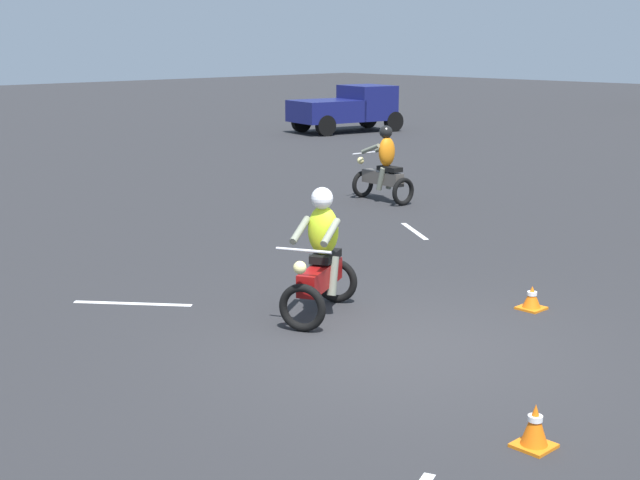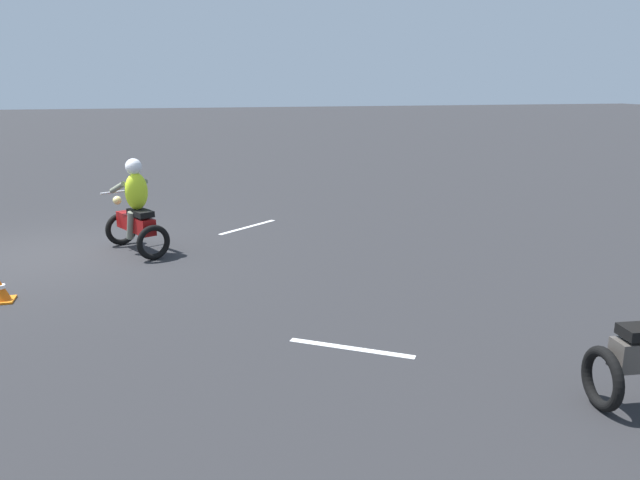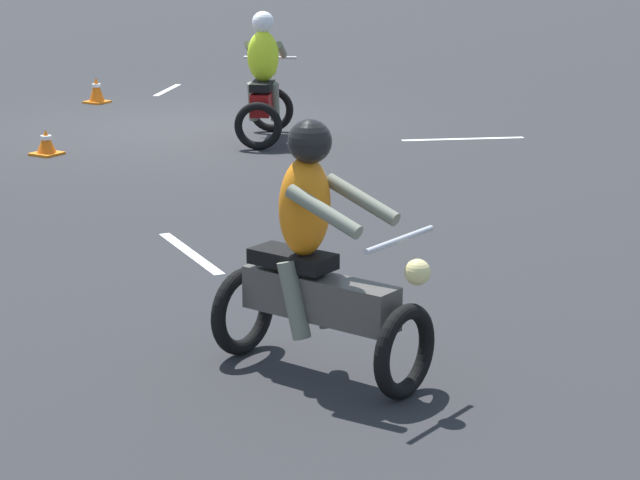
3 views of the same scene
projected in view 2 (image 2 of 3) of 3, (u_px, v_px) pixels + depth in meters
The scene contains 5 objects.
ground_plane at pixel (50, 255), 10.82m from camera, with size 120.00×120.00×0.00m, color #28282B.
motorcycle_rider_foreground at pixel (136, 212), 10.82m from camera, with size 1.18×1.52×1.66m.
traffic_cone_near_left at pixel (1, 291), 8.51m from camera, with size 0.32×0.32×0.31m.
lane_stripe_nw at pixel (351, 348), 7.05m from camera, with size 0.10×1.47×0.01m, color silver.
lane_stripe_sw at pixel (248, 227), 12.86m from camera, with size 0.10×1.62×0.01m, color silver.
Camera 2 is at (-2.10, 11.23, 2.95)m, focal length 35.00 mm.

